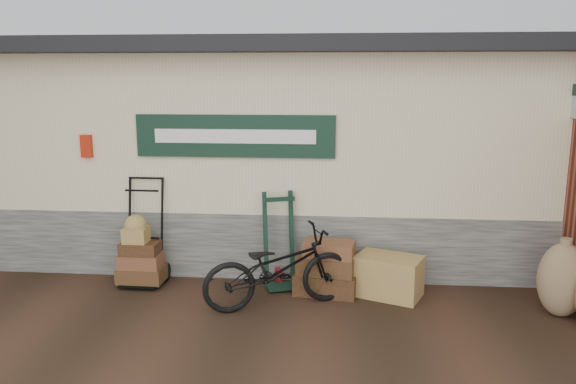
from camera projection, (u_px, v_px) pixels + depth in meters
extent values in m
plane|color=black|center=(248.00, 308.00, 6.68)|extent=(80.00, 80.00, 0.00)
cube|color=#4C4C47|center=(274.00, 216.00, 9.27)|extent=(14.00, 3.54, 0.90)
cube|color=beige|center=(274.00, 125.00, 8.97)|extent=(14.00, 3.50, 2.10)
cube|color=black|center=(272.00, 50.00, 8.59)|extent=(14.40, 4.10, 0.20)
cube|color=black|center=(235.00, 136.00, 7.25)|extent=(2.60, 0.06, 0.55)
cube|color=white|center=(235.00, 136.00, 7.22)|extent=(2.10, 0.01, 0.18)
cube|color=#B2210C|center=(87.00, 146.00, 7.46)|extent=(0.14, 0.10, 0.30)
cube|color=olive|center=(389.00, 276.00, 7.02)|extent=(0.92, 0.77, 0.51)
imported|color=black|center=(279.00, 264.00, 6.63)|extent=(1.29, 1.94, 1.07)
ellipsoid|color=olive|center=(562.00, 280.00, 6.38)|extent=(0.68, 0.63, 0.87)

